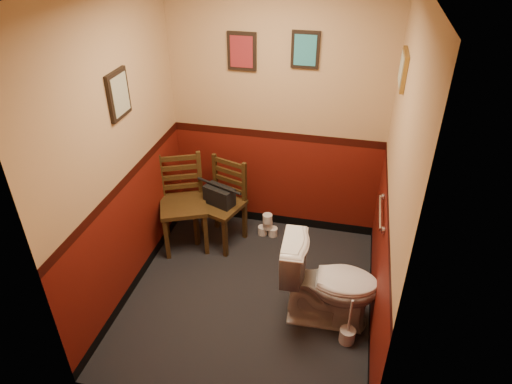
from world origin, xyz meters
TOP-DOWN VIEW (x-y plane):
  - floor at (0.00, 0.00)m, footprint 2.20×2.40m
  - wall_back at (0.00, 1.20)m, footprint 2.20×0.00m
  - wall_front at (0.00, -1.20)m, footprint 2.20×0.00m
  - wall_left at (-1.10, 0.00)m, footprint 0.00×2.40m
  - wall_right at (1.10, 0.00)m, footprint 0.00×2.40m
  - grab_bar at (1.07, 0.25)m, footprint 0.05×0.56m
  - framed_print_back_a at (-0.35, 1.18)m, footprint 0.28×0.04m
  - framed_print_back_b at (0.25, 1.18)m, footprint 0.26×0.04m
  - framed_print_left at (-1.08, 0.10)m, footprint 0.04×0.30m
  - framed_print_right at (1.08, 0.60)m, footprint 0.04×0.34m
  - toilet at (0.72, -0.11)m, footprint 0.85×0.50m
  - toilet_brush at (0.92, -0.33)m, footprint 0.13×0.13m
  - chair_left at (-0.87, 0.65)m, footprint 0.61×0.61m
  - chair_right at (-0.49, 0.78)m, footprint 0.55×0.55m
  - handbag at (-0.50, 0.74)m, footprint 0.35×0.26m
  - tp_stack at (-0.03, 0.95)m, footprint 0.22×0.13m

SIDE VIEW (x-z plane):
  - floor at x=0.00m, z-range 0.00..0.00m
  - toilet_brush at x=0.92m, z-range -0.16..0.31m
  - tp_stack at x=-0.03m, z-range -0.02..0.26m
  - toilet at x=0.72m, z-range 0.00..0.82m
  - chair_right at x=-0.49m, z-range 0.00..0.93m
  - chair_left at x=-0.87m, z-range 0.00..1.00m
  - handbag at x=-0.50m, z-range 0.47..0.70m
  - grab_bar at x=1.07m, z-range 0.92..0.98m
  - wall_back at x=0.00m, z-range 0.00..2.70m
  - wall_front at x=0.00m, z-range 0.00..2.70m
  - wall_left at x=-1.10m, z-range 0.00..2.70m
  - wall_right at x=1.10m, z-range 0.00..2.70m
  - framed_print_left at x=-1.08m, z-range 1.66..2.04m
  - framed_print_back_a at x=-0.35m, z-range 1.77..2.13m
  - framed_print_back_b at x=0.25m, z-range 1.83..2.17m
  - framed_print_right at x=1.08m, z-range 1.91..2.19m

